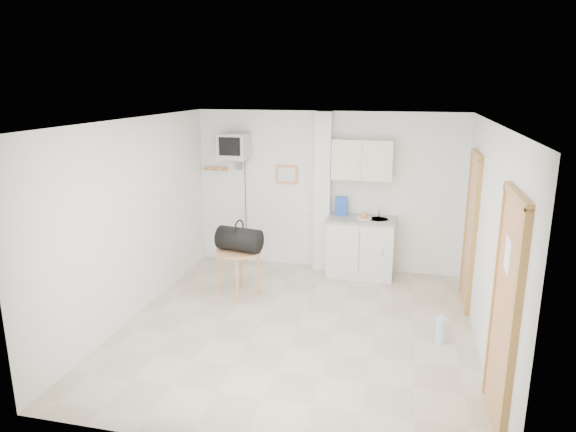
% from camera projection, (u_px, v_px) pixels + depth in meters
% --- Properties ---
extents(ground, '(4.50, 4.50, 0.00)m').
position_uv_depth(ground, '(297.00, 328.00, 6.29)').
color(ground, '#BDB296').
rests_on(ground, ground).
extents(room_envelope, '(4.24, 4.54, 2.55)m').
position_uv_depth(room_envelope, '(319.00, 205.00, 5.94)').
color(room_envelope, white).
rests_on(room_envelope, ground).
extents(kitchenette, '(1.03, 0.58, 2.10)m').
position_uv_depth(kitchenette, '(361.00, 225.00, 7.85)').
color(kitchenette, silver).
rests_on(kitchenette, ground).
extents(crt_television, '(0.44, 0.45, 2.15)m').
position_uv_depth(crt_television, '(234.00, 147.00, 8.03)').
color(crt_television, slate).
rests_on(crt_television, ground).
extents(round_table, '(0.63, 0.63, 0.66)m').
position_uv_depth(round_table, '(239.00, 256.00, 7.13)').
color(round_table, '#AF7A4C').
rests_on(round_table, ground).
extents(duffel_bag, '(0.65, 0.44, 0.45)m').
position_uv_depth(duffel_bag, '(239.00, 239.00, 7.04)').
color(duffel_bag, black).
rests_on(duffel_bag, round_table).
extents(water_bottle, '(0.11, 0.11, 0.34)m').
position_uv_depth(water_bottle, '(441.00, 330.00, 5.90)').
color(water_bottle, '#ABCBE5').
rests_on(water_bottle, ground).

